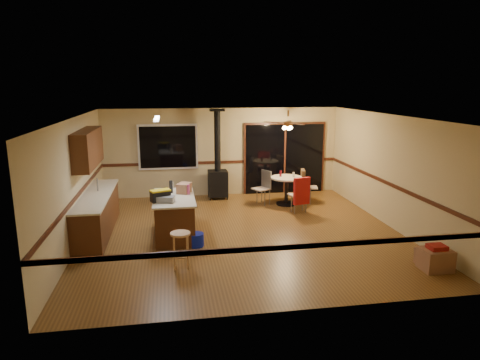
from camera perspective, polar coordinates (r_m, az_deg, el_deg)
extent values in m
plane|color=brown|center=(9.73, 0.29, -7.01)|extent=(7.00, 7.00, 0.00)
plane|color=silver|center=(9.19, 0.31, 8.45)|extent=(7.00, 7.00, 0.00)
plane|color=tan|center=(12.78, -2.35, 3.74)|extent=(7.00, 0.00, 7.00)
plane|color=tan|center=(6.07, 5.90, -6.34)|extent=(7.00, 0.00, 7.00)
plane|color=tan|center=(9.45, -21.11, -0.26)|extent=(0.00, 7.00, 7.00)
plane|color=tan|center=(10.53, 19.42, 1.12)|extent=(0.00, 7.00, 7.00)
cube|color=black|center=(12.61, -9.58, 4.37)|extent=(1.72, 0.10, 1.32)
cube|color=black|center=(13.14, 5.95, 2.82)|extent=(2.52, 0.10, 2.10)
cube|color=#4E2813|center=(10.08, -18.50, -4.40)|extent=(0.60, 3.00, 0.86)
cube|color=beige|center=(9.97, -18.67, -1.92)|extent=(0.64, 3.04, 0.04)
cube|color=#4E2813|center=(9.99, -19.62, 4.02)|extent=(0.35, 2.00, 0.80)
cube|color=#4C2713|center=(9.47, -8.72, -4.97)|extent=(0.80, 1.60, 0.86)
cube|color=beige|center=(9.34, -8.81, -2.34)|extent=(0.88, 1.68, 0.04)
cube|color=black|center=(12.48, -2.97, -0.43)|extent=(0.55, 0.50, 0.75)
cylinder|color=black|center=(12.26, -3.04, 5.31)|extent=(0.18, 0.18, 1.77)
cylinder|color=brown|center=(11.61, 6.42, 7.50)|extent=(0.24, 0.24, 0.10)
cylinder|color=brown|center=(11.59, 6.45, 8.83)|extent=(0.05, 0.05, 0.16)
sphere|color=#FFD88C|center=(11.62, 6.41, 6.91)|extent=(0.16, 0.16, 0.16)
cube|color=white|center=(9.37, -11.04, 8.05)|extent=(0.10, 1.20, 0.04)
cube|color=slate|center=(8.94, -10.06, -2.53)|extent=(0.45, 0.32, 0.13)
cube|color=black|center=(9.00, -10.57, -2.15)|extent=(0.44, 0.34, 0.21)
cube|color=gold|center=(8.97, -10.61, -1.39)|extent=(0.45, 0.35, 0.03)
cube|color=brown|center=(9.61, -7.47, -1.08)|extent=(0.36, 0.41, 0.22)
cylinder|color=black|center=(9.65, -9.18, -0.90)|extent=(0.10, 0.10, 0.28)
cylinder|color=#D84C8C|center=(9.48, -6.92, -1.26)|extent=(0.08, 0.08, 0.22)
cylinder|color=white|center=(10.02, -9.04, -0.70)|extent=(0.06, 0.06, 0.17)
cylinder|color=tan|center=(7.93, -7.90, -9.22)|extent=(0.43, 0.43, 0.66)
cylinder|color=#0D1EC1|center=(8.95, -5.89, -7.93)|extent=(0.38, 0.38, 0.27)
cylinder|color=black|center=(12.01, 6.16, -3.15)|extent=(0.55, 0.55, 0.04)
cylinder|color=black|center=(11.92, 6.20, -1.44)|extent=(0.10, 0.10, 0.70)
cylinder|color=beige|center=(11.83, 6.24, 0.30)|extent=(0.89, 0.89, 0.04)
cylinder|color=#590C14|center=(11.87, 5.43, 0.87)|extent=(0.08, 0.08, 0.17)
cylinder|color=beige|center=(11.82, 7.16, 0.70)|extent=(0.07, 0.07, 0.14)
cube|color=tan|center=(11.83, 2.81, -1.18)|extent=(0.54, 0.54, 0.03)
cube|color=slate|center=(11.89, 3.53, 0.12)|extent=(0.21, 0.37, 0.50)
cube|color=tan|center=(11.28, 7.65, -1.97)|extent=(0.48, 0.48, 0.03)
cube|color=slate|center=(11.06, 8.19, -0.94)|extent=(0.40, 0.12, 0.50)
cube|color=#9F1412|center=(11.07, 8.22, -1.47)|extent=(0.45, 0.20, 0.70)
cube|color=tan|center=(12.15, 9.33, -0.97)|extent=(0.48, 0.48, 0.03)
cube|color=slate|center=(12.08, 8.47, 0.19)|extent=(0.12, 0.40, 0.50)
cube|color=#443019|center=(12.10, 8.36, -0.27)|extent=(0.20, 0.45, 0.70)
cube|color=brown|center=(12.19, -8.66, -2.08)|extent=(0.59, 0.51, 0.41)
cube|color=brown|center=(8.57, 24.63, -9.60)|extent=(0.52, 0.43, 0.39)
cube|color=brown|center=(8.75, 23.78, -9.35)|extent=(0.42, 0.37, 0.31)
cube|color=maroon|center=(8.48, 24.78, -8.12)|extent=(0.30, 0.25, 0.08)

